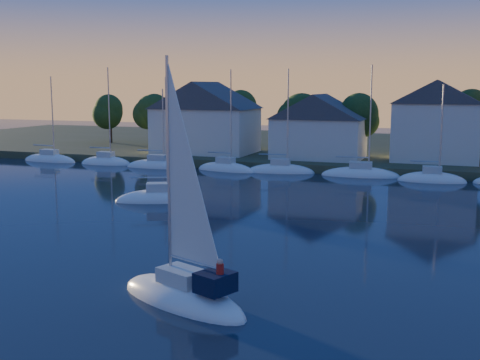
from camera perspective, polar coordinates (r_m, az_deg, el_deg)
The scene contains 9 objects.
shoreline_land at distance 94.02m, azimuth 13.42°, elevation 2.53°, with size 160.00×50.00×2.00m, color #374226.
wooden_dock at distance 71.38m, azimuth 11.28°, elevation 0.62°, with size 120.00×3.00×1.00m, color brown.
clubhouse_west at distance 82.64m, azimuth -3.27°, elevation 6.03°, with size 13.65×9.45×9.64m.
clubhouse_centre at distance 76.83m, azimuth 7.53°, elevation 5.15°, with size 11.55×8.40×8.08m.
clubhouse_east at distance 77.03m, azimuth 18.13°, elevation 5.44°, with size 10.50×8.40×9.80m.
tree_line at distance 81.38m, azimuth 14.02°, elevation 6.61°, with size 93.40×5.40×8.90m.
moored_fleet at distance 71.26m, azimuth 1.34°, elevation 0.86°, with size 63.50×2.40×12.05m.
hero_sailboat at distance 28.81m, azimuth -5.33°, elevation -10.54°, with size 8.28×5.39×12.59m.
drifting_sailboat_left at distance 53.60m, azimuth -7.67°, elevation -1.92°, with size 8.07×5.53×11.97m.
Camera 1 is at (10.45, -17.88, 10.14)m, focal length 45.00 mm.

